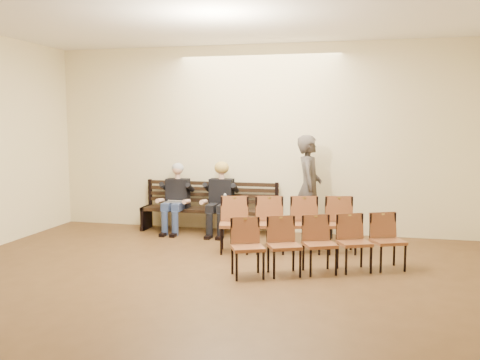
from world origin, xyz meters
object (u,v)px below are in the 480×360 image
(bench, at_px, (209,220))
(laptop, at_px, (174,203))
(chair_row_front, at_px, (287,225))
(chair_row_back, at_px, (320,245))
(water_bottle, at_px, (225,207))
(passerby, at_px, (309,180))
(seated_man, at_px, (176,199))
(bag, at_px, (320,231))
(seated_woman, at_px, (220,201))

(bench, bearing_deg, laptop, -157.06)
(chair_row_front, xyz_separation_m, chair_row_back, (0.60, -1.06, -0.05))
(water_bottle, height_order, passerby, passerby)
(chair_row_front, height_order, chair_row_back, chair_row_front)
(laptop, bearing_deg, seated_man, 81.70)
(bench, bearing_deg, water_bottle, -43.28)
(bench, height_order, seated_man, seated_man)
(seated_man, bearing_deg, bag, 0.91)
(laptop, relative_size, passerby, 0.15)
(bag, bearing_deg, chair_row_back, -85.46)
(passerby, height_order, chair_row_front, passerby)
(bench, relative_size, laptop, 8.14)
(seated_man, distance_m, bag, 2.74)
(seated_woman, height_order, passerby, passerby)
(bench, height_order, seated_woman, seated_woman)
(laptop, height_order, water_bottle, laptop)
(water_bottle, height_order, bag, water_bottle)
(seated_man, height_order, bag, seated_man)
(bench, xyz_separation_m, laptop, (-0.59, -0.25, 0.34))
(bench, xyz_separation_m, seated_man, (-0.60, -0.12, 0.40))
(bench, height_order, laptop, laptop)
(passerby, bearing_deg, bag, -71.20)
(seated_man, bearing_deg, bench, 11.30)
(bench, distance_m, passerby, 2.08)
(seated_man, xyz_separation_m, water_bottle, (1.03, -0.28, -0.07))
(seated_man, xyz_separation_m, passerby, (2.49, -0.04, 0.43))
(laptop, bearing_deg, water_bottle, -20.25)
(seated_man, height_order, laptop, seated_man)
(laptop, xyz_separation_m, chair_row_front, (2.26, -0.96, -0.12))
(seated_woman, distance_m, chair_row_front, 1.79)
(water_bottle, xyz_separation_m, chair_row_front, (1.24, -0.81, -0.12))
(water_bottle, bearing_deg, passerby, 9.44)
(bench, relative_size, seated_man, 2.07)
(seated_woman, bearing_deg, chair_row_front, -37.78)
(seated_man, bearing_deg, water_bottle, -15.43)
(seated_woman, bearing_deg, bench, 155.26)
(chair_row_front, distance_m, chair_row_back, 1.22)
(bench, xyz_separation_m, seated_woman, (0.26, -0.12, 0.40))
(seated_woman, distance_m, water_bottle, 0.34)
(bench, distance_m, water_bottle, 0.68)
(bench, distance_m, bag, 2.10)
(chair_row_back, bearing_deg, chair_row_front, 95.41)
(passerby, distance_m, chair_row_front, 1.24)
(laptop, height_order, passerby, passerby)
(chair_row_front, bearing_deg, laptop, 144.28)
(water_bottle, bearing_deg, bag, 11.11)
(bench, relative_size, bag, 7.08)
(bench, distance_m, laptop, 0.73)
(seated_man, bearing_deg, seated_woman, 0.00)
(water_bottle, bearing_deg, bench, 136.72)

